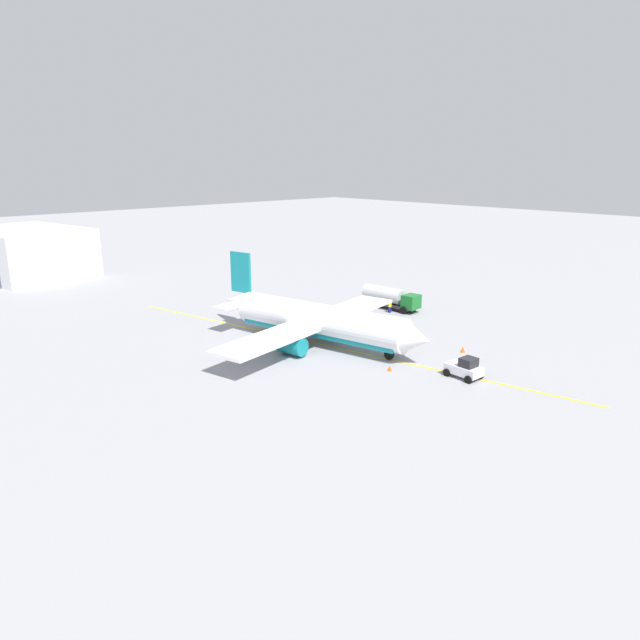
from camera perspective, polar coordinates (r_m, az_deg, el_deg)
name	(u,v)px	position (r m, az deg, el deg)	size (l,w,h in m)	color
ground_plane	(320,344)	(68.69, 0.00, -2.41)	(400.00, 400.00, 0.00)	#939399
airplane	(317,321)	(68.14, -0.31, -0.12)	(29.53, 30.80, 9.93)	white
fuel_tanker	(389,297)	(85.41, 6.91, 2.27)	(10.06, 3.34, 3.15)	#2D2D33
pushback_tug	(465,368)	(59.82, 14.16, -4.66)	(3.69, 2.45, 2.20)	silver
refueling_worker	(389,307)	(83.31, 6.91, 1.29)	(0.62, 0.54, 1.71)	navy
safety_cone_nose	(463,350)	(67.78, 13.98, -2.86)	(0.57, 0.57, 0.63)	#F2590F
safety_cone_wingtip	(390,368)	(60.57, 6.92, -4.76)	(0.51, 0.51, 0.57)	#F2590F
distant_hangar	(24,252)	(122.66, -27.28, 5.99)	(26.11, 21.20, 8.87)	silver
taxi_line_marking	(320,344)	(68.69, 0.00, -2.41)	(63.22, 0.30, 0.01)	yellow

